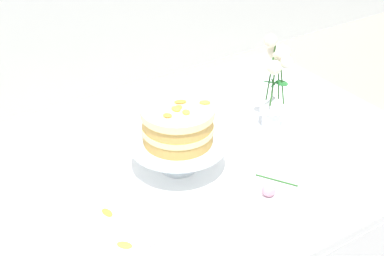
# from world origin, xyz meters

# --- Properties ---
(dining_table) EXTENTS (1.40, 1.00, 0.74)m
(dining_table) POSITION_xyz_m (0.00, -0.02, 0.65)
(dining_table) COLOR white
(dining_table) RESTS_ON ground
(linen_napkin) EXTENTS (0.34, 0.34, 0.00)m
(linen_napkin) POSITION_xyz_m (-0.09, -0.02, 0.74)
(linen_napkin) COLOR white
(linen_napkin) RESTS_ON dining_table
(cake_stand) EXTENTS (0.29, 0.29, 0.10)m
(cake_stand) POSITION_xyz_m (-0.09, -0.02, 0.82)
(cake_stand) COLOR silver
(cake_stand) RESTS_ON linen_napkin
(layer_cake) EXTENTS (0.21, 0.21, 0.12)m
(layer_cake) POSITION_xyz_m (-0.09, -0.02, 0.90)
(layer_cake) COLOR tan
(layer_cake) RESTS_ON cake_stand
(flower_vase) EXTENTS (0.11, 0.10, 0.33)m
(flower_vase) POSITION_xyz_m (0.31, 0.02, 0.90)
(flower_vase) COLOR silver
(flower_vase) RESTS_ON dining_table
(teacup) EXTENTS (0.13, 0.13, 0.06)m
(teacup) POSITION_xyz_m (0.26, -0.17, 0.76)
(teacup) COLOR white
(teacup) RESTS_ON dining_table
(fallen_rose) EXTENTS (0.12, 0.11, 0.04)m
(fallen_rose) POSITION_xyz_m (0.05, -0.26, 0.76)
(fallen_rose) COLOR #2D6028
(fallen_rose) RESTS_ON dining_table
(loose_petal_0) EXTENTS (0.04, 0.05, 0.00)m
(loose_petal_0) POSITION_xyz_m (-0.38, -0.22, 0.74)
(loose_petal_0) COLOR yellow
(loose_petal_0) RESTS_ON dining_table
(loose_petal_1) EXTENTS (0.03, 0.04, 0.00)m
(loose_petal_1) POSITION_xyz_m (-0.36, -0.08, 0.74)
(loose_petal_1) COLOR orange
(loose_petal_1) RESTS_ON dining_table
(loose_petal_2) EXTENTS (0.04, 0.02, 0.01)m
(loose_petal_2) POSITION_xyz_m (-0.32, -0.25, 0.74)
(loose_petal_2) COLOR pink
(loose_petal_2) RESTS_ON dining_table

